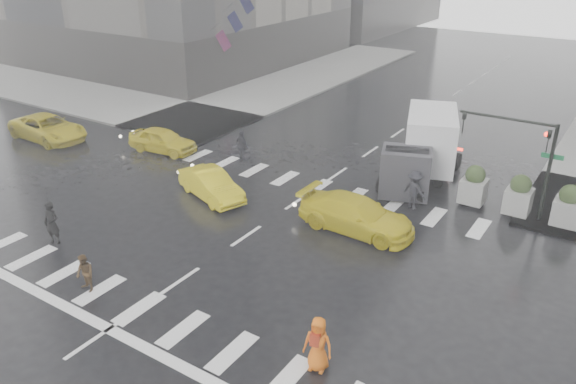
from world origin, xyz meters
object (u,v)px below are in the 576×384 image
Objects in this scene: pedestrian_brown at (85,273)px; taxi_front at (163,140)px; pedestrian_orange at (318,344)px; traffic_signal_pole at (527,149)px; box_truck at (424,147)px; taxi_mid at (211,185)px.

taxi_front is at bearing 131.00° from pedestrian_brown.
taxi_front is (-7.78, 11.67, -0.01)m from pedestrian_brown.
pedestrian_orange is (8.83, 1.08, 0.17)m from pedestrian_brown.
traffic_signal_pole reaches higher than pedestrian_brown.
taxi_front is at bearing -172.30° from traffic_signal_pole.
pedestrian_brown is at bearing 175.52° from pedestrian_orange.
box_truck is (-5.04, 1.61, -1.41)m from traffic_signal_pole.
box_truck is at bearing -79.67° from taxi_front.
taxi_front is 0.64× the size of box_truck.
traffic_signal_pole reaches higher than box_truck.
pedestrian_orange is 0.43× the size of taxi_mid.
pedestrian_brown reaches higher than taxi_front.
traffic_signal_pole is at bearing 58.82° from pedestrian_brown.
pedestrian_orange is (-2.51, -13.18, -2.34)m from traffic_signal_pole.
pedestrian_orange is 12.52m from taxi_mid.
box_truck is (6.30, 15.87, 1.10)m from pedestrian_brown.
traffic_signal_pole reaches higher than pedestrian_orange.
traffic_signal_pole is 1.10× the size of taxi_front.
taxi_mid is at bearing -123.35° from taxi_front.
traffic_signal_pole is 3.16× the size of pedestrian_brown.
pedestrian_brown is 8.48m from taxi_mid.
pedestrian_orange is 0.27× the size of box_truck.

